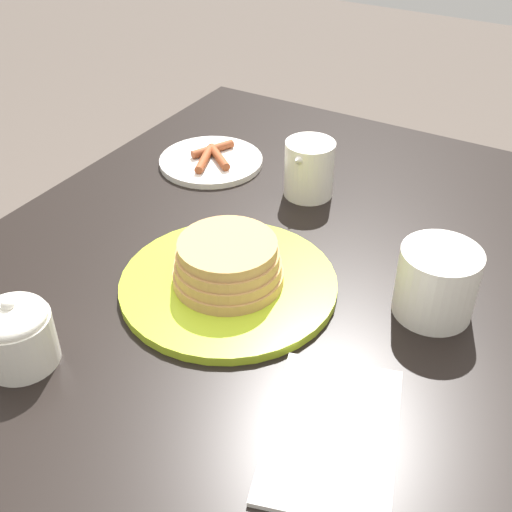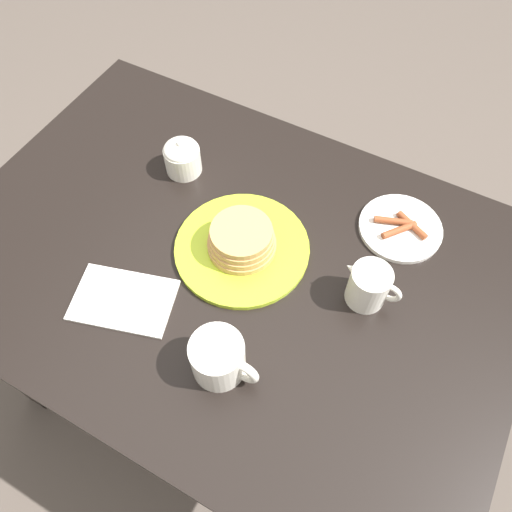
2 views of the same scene
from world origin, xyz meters
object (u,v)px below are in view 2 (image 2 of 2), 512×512
Objects in this scene: pancake_plate at (242,243)px; coffee_mug at (219,358)px; sugar_bowl at (182,157)px; napkin at (124,300)px; side_plate_bacon at (400,228)px; creamer_pitcher at (368,285)px.

coffee_mug reaches higher than pancake_plate.
sugar_bowl is 0.40× the size of napkin.
side_plate_bacon reaches higher than napkin.
pancake_plate is at bearing 110.80° from coffee_mug.
creamer_pitcher reaches higher than side_plate_bacon.
sugar_bowl reaches higher than pancake_plate.
coffee_mug is 0.48m from sugar_bowl.
pancake_plate reaches higher than side_plate_bacon.
creamer_pitcher is 0.53× the size of napkin.
coffee_mug is at bearing -123.90° from creamer_pitcher.
creamer_pitcher reaches higher than pancake_plate.
sugar_bowl is at bearing 167.14° from creamer_pitcher.
creamer_pitcher is 0.47m from napkin.
side_plate_bacon is 0.58m from napkin.
napkin is (0.08, -0.34, -0.04)m from sugar_bowl.
side_plate_bacon is 0.80× the size of napkin.
side_plate_bacon is 0.48m from coffee_mug.
sugar_bowl is (-0.49, -0.08, 0.03)m from side_plate_bacon.
napkin is at bearing -150.50° from creamer_pitcher.
pancake_plate is at bearing -29.86° from sugar_bowl.
napkin is (-0.23, 0.03, -0.04)m from coffee_mug.
coffee_mug and sugar_bowl have the same top height.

